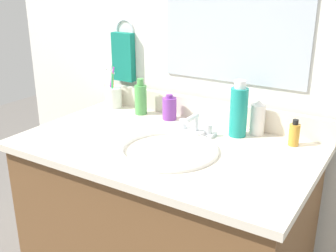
# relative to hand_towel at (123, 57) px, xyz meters

# --- Properties ---
(vanity_cabinet) EXTENTS (1.02, 0.59, 0.70)m
(vanity_cabinet) POSITION_rel_hand_towel_xyz_m (0.43, -0.33, -0.60)
(vanity_cabinet) COLOR brown
(vanity_cabinet) RESTS_ON ground_plane
(countertop) EXTENTS (1.06, 0.64, 0.03)m
(countertop) POSITION_rel_hand_towel_xyz_m (0.43, -0.33, -0.23)
(countertop) COLOR beige
(countertop) RESTS_ON vanity_cabinet
(backsplash) EXTENTS (1.06, 0.02, 0.09)m
(backsplash) POSITION_rel_hand_towel_xyz_m (0.43, -0.02, -0.17)
(backsplash) COLOR beige
(backsplash) RESTS_ON countertop
(back_wall) EXTENTS (2.16, 0.04, 1.30)m
(back_wall) POSITION_rel_hand_towel_xyz_m (0.43, 0.04, -0.30)
(back_wall) COLOR silver
(back_wall) RESTS_ON ground_plane
(mirror_panel) EXTENTS (0.60, 0.01, 0.56)m
(mirror_panel) POSITION_rel_hand_towel_xyz_m (0.53, 0.02, 0.23)
(mirror_panel) COLOR #B2BCC6
(towel_ring) EXTENTS (0.10, 0.01, 0.10)m
(towel_ring) POSITION_rel_hand_towel_xyz_m (0.00, 0.02, 0.12)
(towel_ring) COLOR silver
(hand_towel) EXTENTS (0.11, 0.04, 0.22)m
(hand_towel) POSITION_rel_hand_towel_xyz_m (0.00, 0.00, 0.00)
(hand_towel) COLOR #147260
(sink_basin) EXTENTS (0.35, 0.35, 0.11)m
(sink_basin) POSITION_rel_hand_towel_xyz_m (0.48, -0.38, -0.25)
(sink_basin) COLOR white
(sink_basin) RESTS_ON countertop
(faucet) EXTENTS (0.16, 0.10, 0.08)m
(faucet) POSITION_rel_hand_towel_xyz_m (0.48, -0.19, -0.19)
(faucet) COLOR silver
(faucet) RESTS_ON countertop
(bottle_mouthwash_teal) EXTENTS (0.07, 0.07, 0.21)m
(bottle_mouthwash_teal) POSITION_rel_hand_towel_xyz_m (0.62, -0.12, -0.12)
(bottle_mouthwash_teal) COLOR teal
(bottle_mouthwash_teal) RESTS_ON countertop
(bottle_cream_purple) EXTENTS (0.06, 0.06, 0.11)m
(bottle_cream_purple) POSITION_rel_hand_towel_xyz_m (0.30, -0.09, -0.17)
(bottle_cream_purple) COLOR #7A3899
(bottle_cream_purple) RESTS_ON countertop
(bottle_toner_green) EXTENTS (0.05, 0.05, 0.16)m
(bottle_toner_green) POSITION_rel_hand_towel_xyz_m (0.16, -0.10, -0.15)
(bottle_toner_green) COLOR #4C9E4C
(bottle_toner_green) RESTS_ON countertop
(bottle_lotion_white) EXTENTS (0.05, 0.05, 0.13)m
(bottle_lotion_white) POSITION_rel_hand_towel_xyz_m (0.68, -0.07, -0.16)
(bottle_lotion_white) COLOR white
(bottle_lotion_white) RESTS_ON countertop
(bottle_oil_amber) EXTENTS (0.04, 0.04, 0.10)m
(bottle_oil_amber) POSITION_rel_hand_towel_xyz_m (0.83, -0.10, -0.18)
(bottle_oil_amber) COLOR gold
(bottle_oil_amber) RESTS_ON countertop
(cup_white_ceramic) EXTENTS (0.08, 0.08, 0.19)m
(cup_white_ceramic) POSITION_rel_hand_towel_xyz_m (-0.00, -0.08, -0.17)
(cup_white_ceramic) COLOR white
(cup_white_ceramic) RESTS_ON countertop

